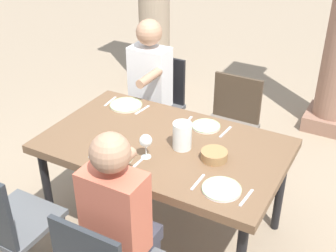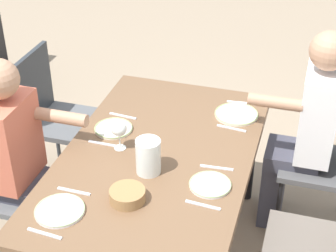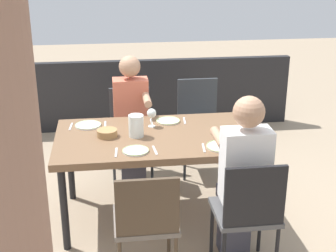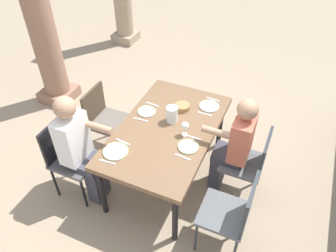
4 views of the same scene
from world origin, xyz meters
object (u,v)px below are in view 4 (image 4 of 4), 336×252
(chair_west_north, at_px, (68,154))
(chair_mid_north, at_px, (104,117))
(plate_2, at_px, (147,111))
(plate_0, at_px, (115,151))
(wine_glass_1, at_px, (185,126))
(diner_man_white, at_px, (234,145))
(water_pitcher, at_px, (172,115))
(chair_west_south, at_px, (233,212))
(stone_column_centre, at_px, (36,6))
(dining_table, at_px, (167,133))
(chair_mid_south, at_px, (250,161))
(diner_woman_green, at_px, (80,147))
(plate_3, at_px, (209,106))
(bread_basket, at_px, (182,107))
(plate_1, at_px, (188,147))

(chair_west_north, xyz_separation_m, chair_mid_north, (0.71, -0.00, -0.02))
(chair_west_north, xyz_separation_m, plate_2, (0.74, -0.59, 0.24))
(plate_2, bearing_deg, chair_mid_north, 92.59)
(plate_0, height_order, wine_glass_1, wine_glass_1)
(diner_man_white, bearing_deg, water_pitcher, 89.85)
(chair_west_south, bearing_deg, stone_column_centre, 66.52)
(stone_column_centre, xyz_separation_m, plate_0, (-1.30, -1.87, -0.69))
(dining_table, height_order, chair_mid_south, chair_mid_south)
(diner_woman_green, relative_size, plate_3, 5.77)
(plate_0, bearing_deg, bread_basket, -21.22)
(dining_table, relative_size, plate_1, 7.55)
(chair_mid_south, distance_m, diner_woman_green, 1.79)
(plate_3, bearing_deg, wine_glass_1, 171.50)
(diner_woman_green, distance_m, plate_3, 1.51)
(dining_table, bearing_deg, plate_2, 62.92)
(diner_woman_green, distance_m, wine_glass_1, 1.10)
(chair_west_south, distance_m, plate_0, 1.26)
(stone_column_centre, bearing_deg, chair_west_north, -136.53)
(stone_column_centre, height_order, plate_0, stone_column_centre)
(wine_glass_1, bearing_deg, stone_column_centre, 71.85)
(plate_3, bearing_deg, plate_2, 121.53)
(chair_west_south, relative_size, chair_mid_north, 1.08)
(plate_0, bearing_deg, chair_mid_north, 41.53)
(chair_west_north, bearing_deg, plate_2, -38.50)
(plate_1, xyz_separation_m, plate_3, (0.71, 0.02, -0.00))
(plate_1, bearing_deg, plate_0, 118.87)
(wine_glass_1, relative_size, plate_3, 0.72)
(bread_basket, bearing_deg, stone_column_centre, 79.87)
(chair_west_south, xyz_separation_m, plate_0, (0.05, 1.24, 0.22))
(chair_west_north, distance_m, stone_column_centre, 2.08)
(chair_west_north, distance_m, diner_woman_green, 0.26)
(stone_column_centre, relative_size, plate_0, 11.67)
(stone_column_centre, height_order, water_pitcher, stone_column_centre)
(chair_mid_south, xyz_separation_m, plate_0, (-0.66, 1.24, 0.26))
(diner_woman_green, relative_size, plate_1, 6.17)
(wine_glass_1, distance_m, plate_2, 0.57)
(chair_west_north, bearing_deg, diner_man_white, -66.37)
(chair_mid_north, bearing_deg, dining_table, -98.69)
(dining_table, bearing_deg, plate_1, -118.76)
(plate_0, height_order, water_pitcher, water_pitcher)
(plate_1, height_order, wine_glass_1, wine_glass_1)
(plate_2, bearing_deg, chair_mid_south, -91.23)
(plate_3, bearing_deg, chair_west_south, -150.89)
(chair_west_north, xyz_separation_m, plate_1, (0.40, -1.22, 0.24))
(plate_2, bearing_deg, stone_column_centre, 71.93)
(chair_west_south, relative_size, diner_woman_green, 0.72)
(diner_woman_green, bearing_deg, chair_mid_north, 14.52)
(plate_2, bearing_deg, diner_man_white, -91.63)
(plate_2, height_order, plate_3, same)
(diner_man_white, bearing_deg, plate_0, 122.33)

